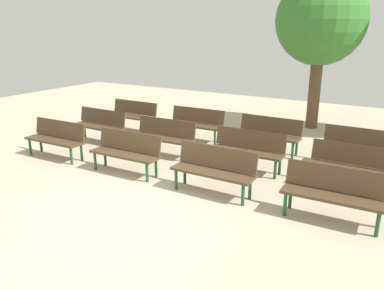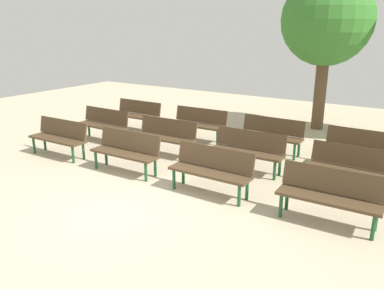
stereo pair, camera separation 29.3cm
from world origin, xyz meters
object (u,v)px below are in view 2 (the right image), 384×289
object	(u,v)px
bench_r1_c1	(166,134)
bench_r2_c1	(199,122)
bench_r1_c3	(352,167)
bench_r2_c2	(271,133)
bench_r0_c2	(212,168)
bench_r2_c3	(362,147)
bench_r0_c1	(126,149)
bench_r0_c3	(330,193)
bench_r1_c0	(103,123)
bench_r2_c0	(137,113)
bench_r1_c2	(248,148)
tree_1	(327,21)
bench_r0_c0	(59,135)

from	to	relation	value
bench_r1_c1	bench_r2_c1	bearing A→B (deg)	87.61
bench_r1_c3	bench_r2_c2	xyz separation A→B (m)	(-2.19, 1.45, 0.00)
bench_r0_c2	bench_r2_c3	size ratio (longest dim) A/B	1.00
bench_r2_c1	bench_r2_c2	world-z (taller)	same
bench_r0_c1	bench_r1_c3	size ratio (longest dim) A/B	1.00
bench_r0_c3	bench_r1_c0	xyz separation A→B (m)	(-6.43, 1.43, 0.00)
bench_r0_c1	bench_r0_c2	size ratio (longest dim) A/B	1.00
bench_r1_c3	bench_r2_c0	size ratio (longest dim) A/B	1.01
bench_r0_c1	bench_r1_c2	bearing A→B (deg)	33.02
tree_1	bench_r1_c3	bearing A→B (deg)	-67.48
bench_r0_c2	bench_r1_c2	bearing A→B (deg)	87.59
bench_r0_c0	bench_r1_c2	distance (m)	4.56
bench_r0_c0	bench_r1_c3	distance (m)	6.61
bench_r1_c3	bench_r1_c1	bearing A→B (deg)	-177.90
bench_r1_c1	tree_1	distance (m)	5.85
bench_r0_c0	bench_r1_c1	world-z (taller)	same
bench_r0_c3	bench_r1_c1	size ratio (longest dim) A/B	1.00
bench_r2_c0	bench_r2_c2	bearing A→B (deg)	0.68
bench_r1_c2	bench_r2_c2	world-z (taller)	same
bench_r0_c3	bench_r1_c3	bearing A→B (deg)	86.40
bench_r2_c3	bench_r0_c1	bearing A→B (deg)	-144.59
bench_r0_c0	bench_r2_c1	xyz separation A→B (m)	(2.13, 3.00, 0.00)
tree_1	bench_r0_c3	bearing A→B (deg)	-73.05
bench_r0_c2	bench_r1_c0	size ratio (longest dim) A/B	1.00
bench_r2_c1	bench_r2_c3	distance (m)	4.24
bench_r1_c2	bench_r2_c2	xyz separation A→B (m)	(-0.05, 1.46, 0.00)
bench_r1_c1	bench_r1_c2	xyz separation A→B (m)	(2.18, 0.05, 0.00)
bench_r1_c1	tree_1	world-z (taller)	tree_1
bench_r1_c1	bench_r1_c3	distance (m)	4.31
bench_r0_c2	bench_r2_c0	bearing A→B (deg)	146.23
bench_r2_c3	bench_r1_c1	bearing A→B (deg)	-159.80
bench_r0_c0	bench_r2_c3	world-z (taller)	same
bench_r1_c3	bench_r2_c0	bearing A→B (deg)	168.95
bench_r0_c1	bench_r0_c0	bearing A→B (deg)	-179.78
bench_r1_c2	bench_r2_c0	world-z (taller)	same
bench_r0_c2	bench_r1_c2	distance (m)	1.47
bench_r1_c2	bench_r0_c3	bearing A→B (deg)	-36.35
bench_r1_c0	bench_r2_c1	xyz separation A→B (m)	(2.18, 1.49, 0.00)
bench_r2_c2	bench_r2_c3	bearing A→B (deg)	-0.24
bench_r0_c0	bench_r2_c2	distance (m)	5.19
bench_r2_c2	bench_r0_c2	bearing A→B (deg)	-89.33
bench_r0_c0	bench_r2_c3	size ratio (longest dim) A/B	1.00
bench_r1_c2	bench_r2_c2	size ratio (longest dim) A/B	1.00
bench_r1_c2	bench_r1_c0	bearing A→B (deg)	178.51
bench_r0_c1	bench_r2_c3	distance (m)	5.14
bench_r1_c0	bench_r1_c2	size ratio (longest dim) A/B	1.00
bench_r0_c0	tree_1	size ratio (longest dim) A/B	0.35
bench_r0_c3	tree_1	distance (m)	6.80
bench_r0_c2	bench_r1_c2	world-z (taller)	same
bench_r0_c0	bench_r1_c1	size ratio (longest dim) A/B	1.00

